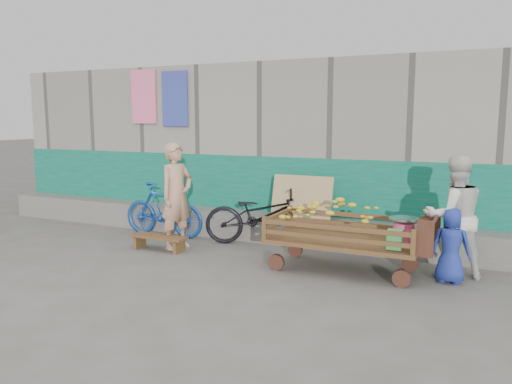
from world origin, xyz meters
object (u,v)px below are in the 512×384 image
at_px(banana_cart, 341,225).
at_px(vendor_man, 177,196).
at_px(bicycle_dark, 261,215).
at_px(bicycle_blue, 163,210).
at_px(woman, 454,216).
at_px(child, 451,246).
at_px(bench, 159,239).

height_order(banana_cart, vendor_man, vendor_man).
distance_m(banana_cart, bicycle_dark, 1.77).
bearing_deg(bicycle_dark, bicycle_blue, 77.96).
relative_size(woman, bicycle_blue, 1.02).
bearing_deg(child, bicycle_blue, -2.45).
distance_m(banana_cart, bench, 2.90).
relative_size(vendor_man, bicycle_dark, 0.91).
distance_m(bicycle_dark, bicycle_blue, 1.79).
bearing_deg(bicycle_blue, child, -97.66).
bearing_deg(child, bench, 7.72).
xyz_separation_m(woman, bicycle_blue, (-4.72, 0.30, -0.33)).
bearing_deg(bicycle_blue, banana_cart, -101.72).
bearing_deg(banana_cart, bench, -176.43).
distance_m(bench, vendor_man, 0.74).
xyz_separation_m(banana_cart, bicycle_dark, (-1.56, 0.82, -0.14)).
relative_size(bench, woman, 0.58).
height_order(woman, bicycle_blue, woman).
bearing_deg(banana_cart, bicycle_dark, 152.17).
height_order(woman, child, woman).
bearing_deg(bicycle_blue, bench, -150.31).
relative_size(banana_cart, bicycle_blue, 1.39).
xyz_separation_m(banana_cart, child, (1.38, 0.08, -0.15)).
height_order(vendor_man, child, vendor_man).
distance_m(bench, woman, 4.32).
xyz_separation_m(vendor_man, child, (4.06, 0.00, -0.36)).
xyz_separation_m(child, bicycle_dark, (-2.94, 0.74, 0.01)).
distance_m(bench, bicycle_dark, 1.67).
distance_m(woman, bicycle_blue, 4.74).
height_order(bench, bicycle_blue, bicycle_blue).
bearing_deg(vendor_man, bicycle_dark, -42.16).
relative_size(banana_cart, woman, 1.36).
bearing_deg(bench, bicycle_blue, 120.69).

